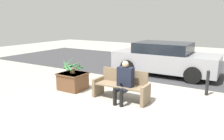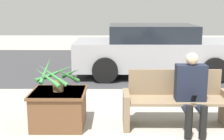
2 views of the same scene
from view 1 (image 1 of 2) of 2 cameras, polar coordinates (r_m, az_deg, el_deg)
The scene contains 8 objects.
ground_plane at distance 5.66m, azimuth 1.33°, elevation -10.07°, with size 30.00×30.00×0.00m, color #9E998E.
road_surface at distance 10.85m, azimuth 16.62°, elevation 0.63°, with size 20.00×6.00×0.01m, color #38383A.
bench at distance 6.20m, azimuth 2.47°, elevation -4.14°, with size 1.61×0.53×0.84m.
person_seated at distance 5.90m, azimuth 3.18°, elevation -2.67°, with size 0.44×0.57×1.15m.
planter_box at distance 7.19m, azimuth -10.19°, elevation -2.75°, with size 0.81×0.77×0.55m.
potted_plant at distance 7.08m, azimuth -10.27°, elevation 1.00°, with size 0.72×0.71×0.50m.
parked_car at distance 9.30m, azimuth 13.61°, elevation 2.95°, with size 4.15×1.98×1.32m.
bollard_post at distance 7.09m, azimuth 23.67°, elevation -2.95°, with size 0.10×0.10×0.77m.
Camera 1 is at (2.57, -4.53, 2.21)m, focal length 35.00 mm.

